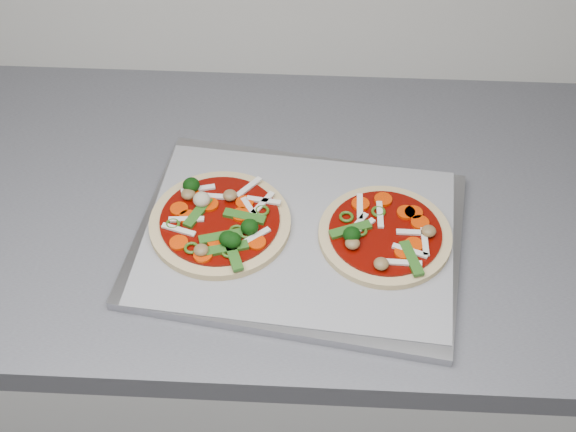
{
  "coord_description": "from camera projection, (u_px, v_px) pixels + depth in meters",
  "views": [
    {
      "loc": [
        0.25,
        0.51,
        1.73
      ],
      "look_at": [
        0.21,
        1.25,
        0.93
      ],
      "focal_mm": 50.0,
      "sensor_mm": 36.0,
      "label": 1
    }
  ],
  "objects": [
    {
      "name": "baking_tray",
      "position": [
        299.0,
        239.0,
        1.09
      ],
      "size": [
        0.48,
        0.38,
        0.01
      ],
      "primitive_type": "cube",
      "rotation": [
        0.0,
        0.0,
        -0.15
      ],
      "color": "#9D9CA2",
      "rests_on": "countertop"
    },
    {
      "name": "parchment",
      "position": [
        299.0,
        235.0,
        1.09
      ],
      "size": [
        0.44,
        0.34,
        0.0
      ],
      "primitive_type": "cube",
      "rotation": [
        0.0,
        0.0,
        -0.1
      ],
      "color": "gray",
      "rests_on": "baking_tray"
    },
    {
      "name": "base_cabinet",
      "position": [
        176.0,
        372.0,
        1.5
      ],
      "size": [
        3.6,
        0.6,
        0.86
      ],
      "primitive_type": "cube",
      "color": "silver",
      "rests_on": "ground"
    },
    {
      "name": "pizza_left",
      "position": [
        220.0,
        222.0,
        1.09
      ],
      "size": [
        0.22,
        0.22,
        0.03
      ],
      "rotation": [
        0.0,
        0.0,
        0.13
      ],
      "color": "#CEB481",
      "rests_on": "parchment"
    },
    {
      "name": "pizza_right",
      "position": [
        384.0,
        234.0,
        1.08
      ],
      "size": [
        0.24,
        0.24,
        0.03
      ],
      "rotation": [
        0.0,
        0.0,
        -0.47
      ],
      "color": "#CEB481",
      "rests_on": "parchment"
    },
    {
      "name": "countertop",
      "position": [
        145.0,
        207.0,
        1.17
      ],
      "size": [
        3.6,
        0.6,
        0.04
      ],
      "primitive_type": "cube",
      "color": "slate",
      "rests_on": "base_cabinet"
    }
  ]
}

